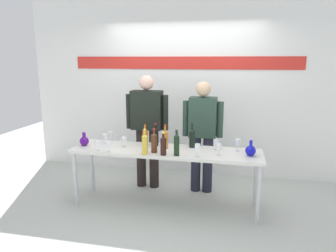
% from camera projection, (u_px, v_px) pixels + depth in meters
% --- Properties ---
extents(ground_plane, '(10.00, 10.00, 0.00)m').
position_uv_depth(ground_plane, '(166.00, 206.00, 4.14)').
color(ground_plane, '#B1B7AE').
extents(back_wall, '(5.29, 0.11, 3.00)m').
position_uv_depth(back_wall, '(184.00, 84.00, 5.15)').
color(back_wall, white).
rests_on(back_wall, ground).
extents(display_table, '(2.42, 0.59, 0.77)m').
position_uv_depth(display_table, '(166.00, 154.00, 3.99)').
color(display_table, silver).
rests_on(display_table, ground).
extents(decanter_blue_left, '(0.12, 0.12, 0.18)m').
position_uv_depth(decanter_blue_left, '(84.00, 141.00, 4.15)').
color(decanter_blue_left, '#4D0F83').
rests_on(decanter_blue_left, display_table).
extents(decanter_blue_right, '(0.13, 0.13, 0.19)m').
position_uv_depth(decanter_blue_right, '(251.00, 150.00, 3.71)').
color(decanter_blue_right, '#1316BC').
rests_on(decanter_blue_right, display_table).
extents(presenter_left, '(0.63, 0.22, 1.68)m').
position_uv_depth(presenter_left, '(147.00, 124.00, 4.58)').
color(presenter_left, black).
rests_on(presenter_left, ground).
extents(presenter_right, '(0.57, 0.22, 1.60)m').
position_uv_depth(presenter_right, '(202.00, 131.00, 4.43)').
color(presenter_right, '#1E1F2D').
rests_on(presenter_right, ground).
extents(wine_bottle_0, '(0.07, 0.07, 0.30)m').
position_uv_depth(wine_bottle_0, '(156.00, 136.00, 4.14)').
color(wine_bottle_0, black).
rests_on(wine_bottle_0, display_table).
extents(wine_bottle_1, '(0.08, 0.08, 0.32)m').
position_uv_depth(wine_bottle_1, '(165.00, 139.00, 4.01)').
color(wine_bottle_1, orange).
rests_on(wine_bottle_1, display_table).
extents(wine_bottle_2, '(0.07, 0.07, 0.32)m').
position_uv_depth(wine_bottle_2, '(177.00, 144.00, 3.71)').
color(wine_bottle_2, black).
rests_on(wine_bottle_2, display_table).
extents(wine_bottle_3, '(0.07, 0.07, 0.28)m').
position_uv_depth(wine_bottle_3, '(163.00, 145.00, 3.74)').
color(wine_bottle_3, black).
rests_on(wine_bottle_3, display_table).
extents(wine_bottle_4, '(0.08, 0.08, 0.32)m').
position_uv_depth(wine_bottle_4, '(192.00, 138.00, 4.06)').
color(wine_bottle_4, black).
rests_on(wine_bottle_4, display_table).
extents(wine_bottle_5, '(0.08, 0.08, 0.31)m').
position_uv_depth(wine_bottle_5, '(154.00, 142.00, 3.84)').
color(wine_bottle_5, '#512E19').
rests_on(wine_bottle_5, display_table).
extents(wine_bottle_6, '(0.07, 0.07, 0.31)m').
position_uv_depth(wine_bottle_6, '(145.00, 144.00, 3.76)').
color(wine_bottle_6, gold).
rests_on(wine_bottle_6, display_table).
extents(wine_bottle_7, '(0.07, 0.07, 0.31)m').
position_uv_depth(wine_bottle_7, '(145.00, 136.00, 4.15)').
color(wine_bottle_7, '#C7621A').
rests_on(wine_bottle_7, display_table).
extents(wine_glass_left_0, '(0.06, 0.06, 0.15)m').
position_uv_depth(wine_glass_left_0, '(110.00, 134.00, 4.34)').
color(wine_glass_left_0, white).
rests_on(wine_glass_left_0, display_table).
extents(wine_glass_left_1, '(0.06, 0.06, 0.14)m').
position_uv_depth(wine_glass_left_1, '(108.00, 145.00, 3.86)').
color(wine_glass_left_1, white).
rests_on(wine_glass_left_1, display_table).
extents(wine_glass_left_2, '(0.07, 0.07, 0.13)m').
position_uv_depth(wine_glass_left_2, '(105.00, 137.00, 4.25)').
color(wine_glass_left_2, white).
rests_on(wine_glass_left_2, display_table).
extents(wine_glass_left_3, '(0.07, 0.07, 0.13)m').
position_uv_depth(wine_glass_left_3, '(124.00, 140.00, 4.10)').
color(wine_glass_left_3, white).
rests_on(wine_glass_left_3, display_table).
extents(wine_glass_left_4, '(0.06, 0.06, 0.14)m').
position_uv_depth(wine_glass_left_4, '(97.00, 143.00, 3.91)').
color(wine_glass_left_4, white).
rests_on(wine_glass_left_4, display_table).
extents(wine_glass_right_0, '(0.06, 0.06, 0.16)m').
position_uv_depth(wine_glass_right_0, '(238.00, 143.00, 3.89)').
color(wine_glass_right_0, white).
rests_on(wine_glass_right_0, display_table).
extents(wine_glass_right_1, '(0.06, 0.06, 0.16)m').
position_uv_depth(wine_glass_right_1, '(198.00, 148.00, 3.67)').
color(wine_glass_right_1, white).
rests_on(wine_glass_right_1, display_table).
extents(wine_glass_right_2, '(0.06, 0.06, 0.15)m').
position_uv_depth(wine_glass_right_2, '(219.00, 147.00, 3.73)').
color(wine_glass_right_2, white).
rests_on(wine_glass_right_2, display_table).
extents(wine_glass_right_3, '(0.06, 0.06, 0.13)m').
position_uv_depth(wine_glass_right_3, '(216.00, 143.00, 3.95)').
color(wine_glass_right_3, white).
rests_on(wine_glass_right_3, display_table).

